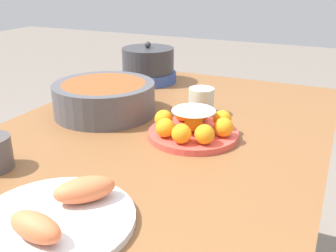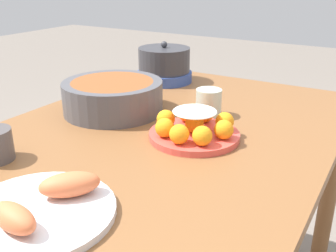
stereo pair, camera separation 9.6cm
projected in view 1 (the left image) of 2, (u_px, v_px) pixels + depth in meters
name	position (u px, v px, depth m)	size (l,w,h in m)	color
dining_table	(143.00, 181.00, 0.99)	(1.43, 0.85, 0.76)	brown
cake_plate	(193.00, 126.00, 0.99)	(0.23, 0.23, 0.08)	#E04C42
serving_bowl	(104.00, 98.00, 1.15)	(0.29, 0.29, 0.09)	#4C4C51
seafood_platter	(58.00, 216.00, 0.66)	(0.27, 0.27, 0.06)	silver
cup_near	(201.00, 101.00, 1.15)	(0.07, 0.07, 0.08)	beige
warming_pot	(148.00, 66.00, 1.47)	(0.21, 0.21, 0.15)	#334C99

